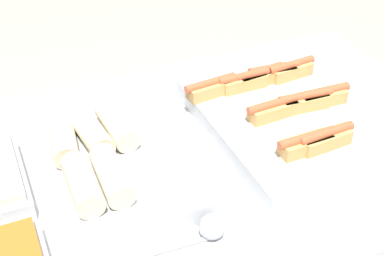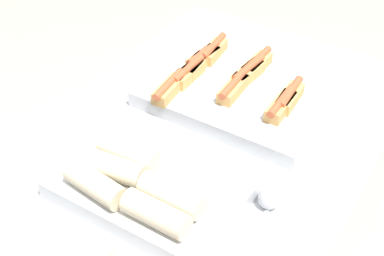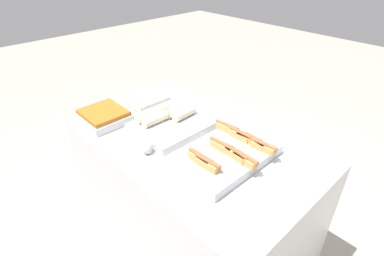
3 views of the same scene
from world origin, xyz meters
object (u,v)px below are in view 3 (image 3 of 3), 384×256
at_px(tray_wraps, 172,122).
at_px(tray_side_front, 104,116).
at_px(tray_hotdogs, 227,153).
at_px(tray_side_back, 145,101).
at_px(serving_spoon_near, 145,148).

height_order(tray_wraps, tray_side_front, tray_wraps).
height_order(tray_hotdogs, tray_side_back, tray_hotdogs).
xyz_separation_m(tray_side_back, serving_spoon_near, (0.44, -0.31, -0.01)).
relative_size(tray_hotdogs, tray_side_back, 1.87).
relative_size(tray_wraps, tray_side_front, 1.59).
bearing_deg(tray_wraps, serving_spoon_near, -70.24).
xyz_separation_m(tray_side_front, tray_side_back, (0.00, 0.31, 0.00)).
bearing_deg(tray_side_front, tray_wraps, 36.28).
bearing_deg(tray_wraps, tray_side_front, -143.72).
xyz_separation_m(tray_hotdogs, tray_side_back, (-0.78, 0.04, -0.00)).
distance_m(tray_side_back, serving_spoon_near, 0.54).
bearing_deg(tray_hotdogs, serving_spoon_near, -141.10).
relative_size(tray_wraps, tray_side_back, 1.59).
bearing_deg(tray_side_front, tray_hotdogs, 18.69).
bearing_deg(serving_spoon_near, tray_wraps, 109.76).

